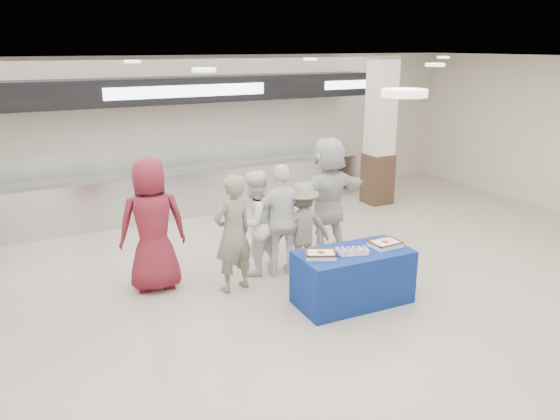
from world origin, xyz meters
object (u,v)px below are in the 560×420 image
civilian_maroon (152,225)px  soldier_a (233,234)px  display_table (353,277)px  sheet_cake_left (321,254)px  cupcake_tray (352,251)px  chef_short (283,221)px  civilian_white (328,196)px  soldier_b (302,228)px  chef_tall (254,223)px  sheet_cake_right (385,243)px

civilian_maroon → soldier_a: 1.15m
display_table → sheet_cake_left: (-0.50, 0.04, 0.42)m
display_table → civilian_maroon: 2.90m
sheet_cake_left → cupcake_tray: size_ratio=1.07×
chef_short → civilian_white: size_ratio=0.87×
civilian_maroon → soldier_a: (0.98, -0.57, -0.11)m
civilian_maroon → soldier_b: size_ratio=1.34×
soldier_b → chef_tall: bearing=-17.8°
civilian_maroon → soldier_a: bearing=157.8°
civilian_white → chef_short: bearing=16.2°
cupcake_tray → chef_tall: 1.74m
chef_tall → civilian_white: (1.46, 0.23, 0.18)m
sheet_cake_right → sheet_cake_left: bearing=175.5°
sheet_cake_left → chef_tall: size_ratio=0.30×
soldier_b → civilian_white: (0.81, 0.54, 0.27)m
soldier_a → soldier_b: bearing=172.0°
sheet_cake_left → cupcake_tray: bearing=-10.0°
sheet_cake_left → civilian_white: size_ratio=0.24×
sheet_cake_right → chef_tall: chef_tall is taller
soldier_a → soldier_b: soldier_a is taller
civilian_maroon → soldier_b: bearing=175.8°
display_table → chef_short: chef_short is taller
soldier_b → civilian_maroon: bearing=-4.5°
sheet_cake_left → sheet_cake_right: size_ratio=1.16×
soldier_a → civilian_white: size_ratio=0.86×
display_table → civilian_maroon: (-2.26, 1.71, 0.59)m
sheet_cake_left → civilian_maroon: (-1.76, 1.67, 0.18)m
cupcake_tray → soldier_b: 1.28m
chef_short → soldier_b: size_ratio=1.20×
sheet_cake_right → cupcake_tray: (-0.55, -0.00, -0.01)m
cupcake_tray → civilian_maroon: bearing=141.5°
sheet_cake_right → chef_tall: (-1.24, 1.59, 0.02)m
sheet_cake_right → chef_short: size_ratio=0.24×
sheet_cake_left → civilian_maroon: civilian_maroon is taller
chef_short → soldier_b: bearing=-174.6°
soldier_a → civilian_maroon: bearing=-43.3°
chef_tall → soldier_a: bearing=18.1°
chef_short → civilian_white: bearing=-140.7°
cupcake_tray → soldier_a: bearing=136.0°
display_table → civilian_white: (0.71, 1.78, 0.62)m
soldier_a → chef_short: 0.90m
sheet_cake_left → cupcake_tray: sheet_cake_left is taller
cupcake_tray → civilian_maroon: (-2.20, 1.75, 0.19)m
sheet_cake_left → chef_short: bearing=85.0°
chef_tall → sheet_cake_left: bearing=79.1°
display_table → soldier_b: 1.29m
sheet_cake_right → soldier_a: 2.12m
soldier_a → sheet_cake_right: bearing=133.3°
sheet_cake_right → chef_short: bearing=123.5°
display_table → soldier_a: 1.77m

